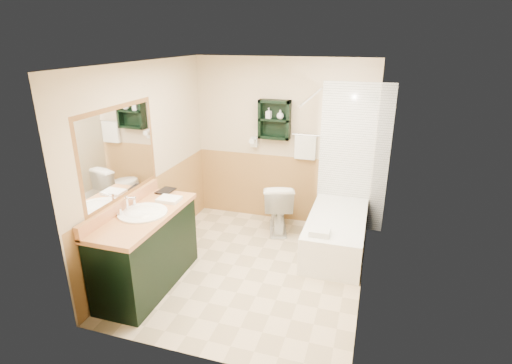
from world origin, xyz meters
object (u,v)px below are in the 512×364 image
object	(u,v)px
soap_bottle_a	(269,116)
wall_shelf	(274,120)
vanity	(147,250)
vanity_book	(159,182)
bathtub	(336,233)
toilet	(278,206)
hair_dryer	(255,142)
soap_bottle_b	(280,115)

from	to	relation	value
soap_bottle_a	wall_shelf	bearing A→B (deg)	3.52
vanity	vanity_book	size ratio (longest dim) A/B	5.98
bathtub	vanity	bearing A→B (deg)	-143.63
vanity	toilet	size ratio (longest dim) A/B	1.87
toilet	soap_bottle_a	distance (m)	1.29
hair_dryer	vanity	bearing A→B (deg)	-105.91
bathtub	soap_bottle_b	xyz separation A→B (m)	(-0.94, 0.64, 1.38)
vanity_book	soap_bottle_a	distance (m)	1.82
wall_shelf	vanity	bearing A→B (deg)	-113.46
hair_dryer	vanity	world-z (taller)	hair_dryer
toilet	soap_bottle_b	xyz separation A→B (m)	(-0.07, 0.31, 1.25)
vanity_book	soap_bottle_b	xyz separation A→B (m)	(1.15, 1.42, 0.61)
wall_shelf	soap_bottle_a	world-z (taller)	wall_shelf
wall_shelf	toilet	world-z (taller)	wall_shelf
soap_bottle_a	hair_dryer	bearing A→B (deg)	172.19
soap_bottle_b	vanity_book	bearing A→B (deg)	-128.94
toilet	vanity_book	world-z (taller)	vanity_book
bathtub	soap_bottle_b	distance (m)	1.79
vanity	soap_bottle_a	world-z (taller)	soap_bottle_a
hair_dryer	toilet	world-z (taller)	hair_dryer
hair_dryer	vanity_book	world-z (taller)	hair_dryer
vanity_book	soap_bottle_a	bearing A→B (deg)	60.54
hair_dryer	soap_bottle_b	bearing A→B (deg)	-4.46
bathtub	soap_bottle_a	xyz separation A→B (m)	(-1.11, 0.64, 1.36)
wall_shelf	toilet	xyz separation A→B (m)	(0.15, -0.31, -1.18)
hair_dryer	vanity	xyz separation A→B (m)	(-0.59, -2.09, -0.76)
wall_shelf	vanity_book	world-z (taller)	wall_shelf
bathtub	soap_bottle_a	size ratio (longest dim) A/B	10.04
wall_shelf	hair_dryer	distance (m)	0.46
soap_bottle_b	toilet	bearing A→B (deg)	-77.54
hair_dryer	vanity_book	bearing A→B (deg)	-117.71
vanity_book	soap_bottle_b	bearing A→B (deg)	56.24
hair_dryer	soap_bottle_b	world-z (taller)	soap_bottle_b
soap_bottle_a	bathtub	bearing A→B (deg)	-30.18
hair_dryer	vanity	distance (m)	2.30
hair_dryer	soap_bottle_b	distance (m)	0.57
bathtub	vanity_book	size ratio (longest dim) A/B	6.44
wall_shelf	hair_dryer	bearing A→B (deg)	175.24
bathtub	vanity_book	distance (m)	2.35
wall_shelf	vanity_book	xyz separation A→B (m)	(-1.06, -1.42, -0.55)
bathtub	vanity_book	world-z (taller)	vanity_book
vanity_book	soap_bottle_b	world-z (taller)	soap_bottle_b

